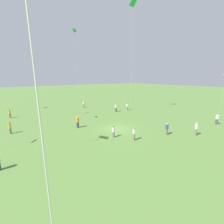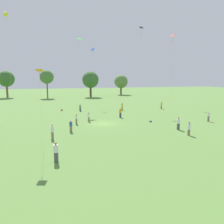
{
  "view_description": "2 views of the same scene",
  "coord_description": "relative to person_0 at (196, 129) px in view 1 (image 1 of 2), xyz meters",
  "views": [
    {
      "loc": [
        -16.54,
        13.64,
        7.79
      ],
      "look_at": [
        4.09,
        -2.17,
        1.61
      ],
      "focal_mm": 24.0,
      "sensor_mm": 36.0,
      "label": 1
    },
    {
      "loc": [
        -8.79,
        -33.83,
        7.47
      ],
      "look_at": [
        0.54,
        -2.84,
        2.33
      ],
      "focal_mm": 35.0,
      "sensor_mm": 36.0,
      "label": 2
    }
  ],
  "objects": [
    {
      "name": "picnic_bag_1",
      "position": [
        16.2,
        5.88,
        -0.82
      ],
      "size": [
        0.42,
        0.38,
        0.24
      ],
      "rotation": [
        0.0,
        0.0,
        0.47
      ],
      "color": "#33518C",
      "rests_on": "ground_plane"
    },
    {
      "name": "person_7",
      "position": [
        17.07,
        -3.3,
        -0.07
      ],
      "size": [
        0.42,
        0.42,
        1.76
      ],
      "rotation": [
        0.0,
        0.0,
        1.63
      ],
      "color": "#847056",
      "rests_on": "ground_plane"
    },
    {
      "name": "person_11",
      "position": [
        0.1,
        -7.74,
        -0.03
      ],
      "size": [
        0.57,
        0.57,
        1.85
      ],
      "rotation": [
        0.0,
        0.0,
        1.92
      ],
      "color": "#4C4C51",
      "rests_on": "ground_plane"
    },
    {
      "name": "person_8",
      "position": [
        6.26,
        9.26,
        -0.15
      ],
      "size": [
        0.47,
        0.47,
        1.59
      ],
      "rotation": [
        0.0,
        0.0,
        5.12
      ],
      "color": "#847056",
      "rests_on": "ground_plane"
    },
    {
      "name": "person_0",
      "position": [
        0.0,
        0.0,
        0.0
      ],
      "size": [
        0.4,
        0.4,
        1.87
      ],
      "rotation": [
        0.0,
        0.0,
        0.13
      ],
      "color": "#847056",
      "rests_on": "ground_plane"
    },
    {
      "name": "person_10",
      "position": [
        17.53,
        -0.22,
        -0.04
      ],
      "size": [
        0.56,
        0.56,
        1.83
      ],
      "rotation": [
        0.0,
        0.0,
        2.93
      ],
      "color": "#4C4C51",
      "rests_on": "ground_plane"
    },
    {
      "name": "person_4",
      "position": [
        25.93,
        3.52,
        -0.09
      ],
      "size": [
        0.55,
        0.55,
        1.71
      ],
      "rotation": [
        0.0,
        0.0,
        4.05
      ],
      "color": "#847056",
      "rests_on": "ground_plane"
    },
    {
      "name": "person_6",
      "position": [
        3.96,
        7.81,
        -0.1
      ],
      "size": [
        0.41,
        0.41,
        1.67
      ],
      "rotation": [
        0.0,
        0.0,
        1.31
      ],
      "color": "#847056",
      "rests_on": "ground_plane"
    },
    {
      "name": "ground_plane",
      "position": [
        8.31,
        6.96,
        -0.94
      ],
      "size": [
        240.0,
        240.0,
        0.0
      ],
      "primitive_type": "plane",
      "color": "#5B843D"
    },
    {
      "name": "kite_5",
      "position": [
        14.94,
        -2.14,
        19.59
      ],
      "size": [
        0.97,
        1.32,
        21.81
      ],
      "rotation": [
        0.0,
        0.0,
        0.84
      ],
      "color": "green",
      "rests_on": "ground_plane"
    },
    {
      "name": "person_3",
      "position": [
        2.55,
        2.92,
        -0.12
      ],
      "size": [
        0.46,
        0.46,
        1.67
      ],
      "rotation": [
        0.0,
        0.0,
        4.85
      ],
      "color": "#847056",
      "rests_on": "ground_plane"
    },
    {
      "name": "person_2",
      "position": [
        25.75,
        19.28,
        -0.07
      ],
      "size": [
        0.46,
        0.46,
        1.75
      ],
      "rotation": [
        0.0,
        0.0,
        1.77
      ],
      "color": "#847056",
      "rests_on": "ground_plane"
    },
    {
      "name": "kite_0",
      "position": [
        29.14,
        3.53,
        16.41
      ],
      "size": [
        0.95,
        0.89,
        19.05
      ],
      "rotation": [
        0.0,
        0.0,
        6.14
      ],
      "color": "green",
      "rests_on": "ground_plane"
    },
    {
      "name": "person_5",
      "position": [
        16.02,
        19.9,
        -0.07
      ],
      "size": [
        0.49,
        0.49,
        1.75
      ],
      "rotation": [
        0.0,
        0.0,
        5.29
      ],
      "color": "#847056",
      "rests_on": "ground_plane"
    },
    {
      "name": "person_1",
      "position": [
        12.66,
        11.33,
        -0.04
      ],
      "size": [
        0.5,
        0.5,
        1.84
      ],
      "rotation": [
        0.0,
        0.0,
        4.57
      ],
      "color": "#333D5B",
      "rests_on": "ground_plane"
    }
  ]
}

